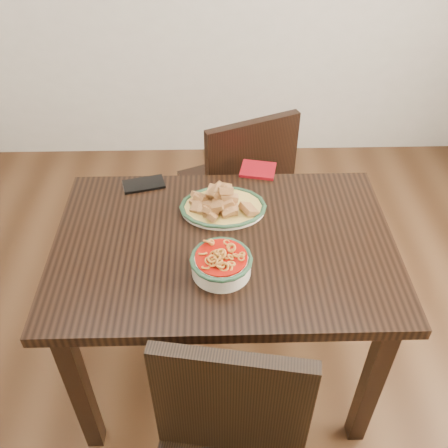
{
  "coord_description": "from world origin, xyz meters",
  "views": [
    {
      "loc": [
        0.05,
        -1.22,
        1.9
      ],
      "look_at": [
        0.08,
        0.03,
        0.81
      ],
      "focal_mm": 40.0,
      "sensor_mm": 36.0,
      "label": 1
    }
  ],
  "objects_px": {
    "dining_table": "(224,263)",
    "noodle_bowl": "(221,262)",
    "smartphone": "(144,184)",
    "fish_plate": "(223,200)",
    "chair_far": "(240,185)"
  },
  "relations": [
    {
      "from": "dining_table",
      "to": "noodle_bowl",
      "type": "distance_m",
      "value": 0.2
    },
    {
      "from": "dining_table",
      "to": "noodle_bowl",
      "type": "bearing_deg",
      "value": -95.08
    },
    {
      "from": "noodle_bowl",
      "to": "dining_table",
      "type": "bearing_deg",
      "value": 84.92
    },
    {
      "from": "dining_table",
      "to": "noodle_bowl",
      "type": "relative_size",
      "value": 5.86
    },
    {
      "from": "smartphone",
      "to": "fish_plate",
      "type": "bearing_deg",
      "value": -41.92
    },
    {
      "from": "dining_table",
      "to": "smartphone",
      "type": "xyz_separation_m",
      "value": [
        -0.3,
        0.32,
        0.11
      ]
    },
    {
      "from": "fish_plate",
      "to": "noodle_bowl",
      "type": "bearing_deg",
      "value": -92.37
    },
    {
      "from": "dining_table",
      "to": "chair_far",
      "type": "height_order",
      "value": "chair_far"
    },
    {
      "from": "dining_table",
      "to": "chair_far",
      "type": "xyz_separation_m",
      "value": [
        0.09,
        0.65,
        -0.15
      ]
    },
    {
      "from": "dining_table",
      "to": "fish_plate",
      "type": "height_order",
      "value": "fish_plate"
    },
    {
      "from": "dining_table",
      "to": "smartphone",
      "type": "distance_m",
      "value": 0.46
    },
    {
      "from": "chair_far",
      "to": "fish_plate",
      "type": "xyz_separation_m",
      "value": [
        -0.09,
        -0.49,
        0.3
      ]
    },
    {
      "from": "chair_far",
      "to": "fish_plate",
      "type": "relative_size",
      "value": 2.93
    },
    {
      "from": "fish_plate",
      "to": "smartphone",
      "type": "relative_size",
      "value": 1.95
    },
    {
      "from": "dining_table",
      "to": "chair_far",
      "type": "relative_size",
      "value": 1.3
    }
  ]
}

